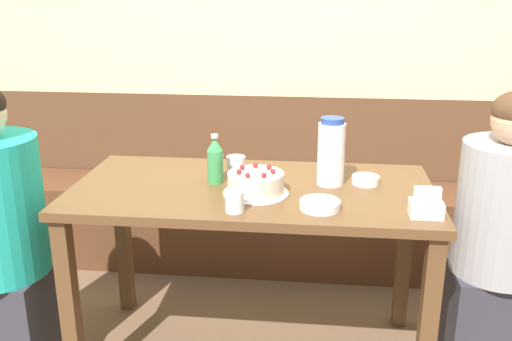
% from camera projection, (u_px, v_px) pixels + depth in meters
% --- Properties ---
extents(back_wall, '(4.80, 0.04, 2.50)m').
position_uv_depth(back_wall, '(275.00, 36.00, 3.07)').
color(back_wall, brown).
rests_on(back_wall, ground_plane).
extents(bench_seat, '(2.79, 0.38, 0.47)m').
position_uv_depth(bench_seat, '(270.00, 226.00, 3.17)').
color(bench_seat, '#56331E').
rests_on(bench_seat, ground_plane).
extents(dining_table, '(1.40, 0.71, 0.76)m').
position_uv_depth(dining_table, '(252.00, 212.00, 2.26)').
color(dining_table, brown).
rests_on(dining_table, ground_plane).
extents(birthday_cake, '(0.25, 0.25, 0.10)m').
position_uv_depth(birthday_cake, '(256.00, 183.00, 2.13)').
color(birthday_cake, white).
rests_on(birthday_cake, dining_table).
extents(water_pitcher, '(0.11, 0.11, 0.27)m').
position_uv_depth(water_pitcher, '(331.00, 152.00, 2.21)').
color(water_pitcher, white).
rests_on(water_pitcher, dining_table).
extents(soju_bottle, '(0.06, 0.06, 0.20)m').
position_uv_depth(soju_bottle, '(215.00, 160.00, 2.24)').
color(soju_bottle, '#388E4C').
rests_on(soju_bottle, dining_table).
extents(napkin_holder, '(0.11, 0.08, 0.11)m').
position_uv_depth(napkin_holder, '(426.00, 206.00, 1.92)').
color(napkin_holder, white).
rests_on(napkin_holder, dining_table).
extents(bowl_soup_white, '(0.14, 0.14, 0.03)m').
position_uv_depth(bowl_soup_white, '(320.00, 205.00, 2.00)').
color(bowl_soup_white, white).
rests_on(bowl_soup_white, dining_table).
extents(bowl_rice_small, '(0.11, 0.11, 0.03)m').
position_uv_depth(bowl_rice_small, '(366.00, 180.00, 2.25)').
color(bowl_rice_small, white).
rests_on(bowl_rice_small, dining_table).
extents(glass_water_tall, '(0.08, 0.08, 0.07)m').
position_uv_depth(glass_water_tall, '(236.00, 165.00, 2.37)').
color(glass_water_tall, silver).
rests_on(glass_water_tall, dining_table).
extents(glass_tumbler_short, '(0.07, 0.07, 0.08)m').
position_uv_depth(glass_tumbler_short, '(235.00, 201.00, 1.97)').
color(glass_tumbler_short, silver).
rests_on(glass_tumbler_short, dining_table).
extents(person_pale_blue_shirt, '(0.37, 0.37, 1.16)m').
position_uv_depth(person_pale_blue_shirt, '(501.00, 243.00, 2.19)').
color(person_pale_blue_shirt, '#33333D').
rests_on(person_pale_blue_shirt, ground_plane).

